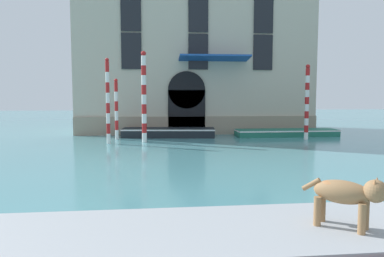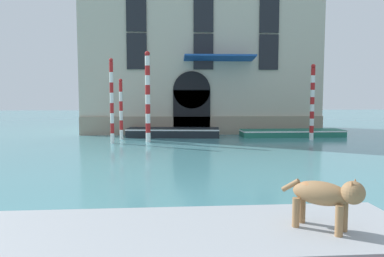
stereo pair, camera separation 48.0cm
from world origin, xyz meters
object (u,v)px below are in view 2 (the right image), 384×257
Objects in this scene: dog_on_deck at (326,195)px; mooring_pole_0 at (121,109)px; boat_moored_far at (292,133)px; mooring_pole_3 at (312,102)px; boat_moored_near_palazzo at (173,132)px; mooring_pole_2 at (112,101)px; boat_foreground at (171,252)px; mooring_pole_1 at (148,97)px.

mooring_pole_0 is at bearing 146.71° from dog_on_deck.
mooring_pole_3 is (0.54, -1.64, 1.85)m from boat_moored_far.
boat_moored_near_palazzo is 1.28× the size of mooring_pole_2.
boat_foreground is 1.61× the size of mooring_pole_2.
boat_moored_near_palazzo is at bearing 18.20° from mooring_pole_0.
mooring_pole_1 is 1.09× the size of mooring_pole_2.
mooring_pole_1 reaches higher than mooring_pole_3.
boat_moored_far is 1.82× the size of mooring_pole_0.
boat_foreground is 14.76m from mooring_pole_1.
mooring_pole_3 is (8.86, 0.46, -0.29)m from mooring_pole_1.
dog_on_deck is at bearing -77.80° from mooring_pole_1.
mooring_pole_3 is (10.41, -0.91, 0.39)m from mooring_pole_0.
boat_moored_far is at bearing 4.13° from boat_moored_near_palazzo.
boat_foreground is 1.14× the size of boat_moored_far.
mooring_pole_0 is 0.78× the size of mooring_pole_2.
boat_foreground is at bearing -117.15° from mooring_pole_3.
boat_moored_near_palazzo is at bearing 88.24° from boat_foreground.
dog_on_deck is at bearing -73.60° from mooring_pole_0.
boat_moored_far is (7.17, 16.68, -0.14)m from boat_foreground.
boat_foreground is 16.98m from mooring_pole_3.
boat_moored_near_palazzo is at bearing 166.18° from mooring_pole_3.
dog_on_deck is 15.13m from mooring_pole_1.
boat_moored_far is at bearing 108.08° from mooring_pole_3.
boat_foreground is 2.07× the size of mooring_pole_0.
mooring_pole_2 is (-3.10, -2.72, 1.88)m from boat_moored_near_palazzo.
dog_on_deck is 0.19× the size of mooring_pole_1.
mooring_pole_2 reaches higher than mooring_pole_3.
mooring_pole_2 is at bearing 149.42° from dog_on_deck.
mooring_pole_1 reaches higher than boat_moored_far.
boat_moored_far is at bearing 13.92° from mooring_pole_2.
dog_on_deck is at bearing -77.91° from boat_moored_near_palazzo.
mooring_pole_1 is (-1.15, 14.57, 2.00)m from boat_foreground.
boat_moored_near_palazzo is 0.91× the size of boat_moored_far.
mooring_pole_2 is 1.04× the size of mooring_pole_3.
dog_on_deck is 16.80m from mooring_pole_0.
mooring_pole_1 is at bearing 93.34° from boat_foreground.
dog_on_deck is 0.21× the size of mooring_pole_2.
mooring_pole_0 is (-2.70, 15.94, 1.32)m from boat_foreground.
boat_foreground is at bearing -84.74° from boat_moored_near_palazzo.
boat_moored_far is 2.53m from mooring_pole_3.
mooring_pole_1 reaches higher than boat_moored_near_palazzo.
mooring_pole_1 is at bearing -177.03° from mooring_pole_3.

